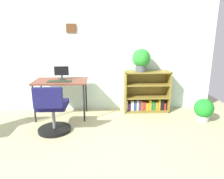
{
  "coord_description": "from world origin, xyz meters",
  "views": [
    {
      "loc": [
        0.35,
        -2.05,
        1.51
      ],
      "look_at": [
        0.51,
        1.44,
        0.59
      ],
      "focal_mm": 33.2,
      "sensor_mm": 36.0,
      "label": 1
    }
  ],
  "objects_px": {
    "desk": "(61,84)",
    "bookshelf_low": "(146,94)",
    "monitor": "(62,73)",
    "office_chair": "(52,113)",
    "keyboard": "(60,81)",
    "potted_plant_on_shelf": "(141,59)",
    "potted_plant_floor": "(204,109)"
  },
  "relations": [
    {
      "from": "office_chair",
      "to": "bookshelf_low",
      "type": "xyz_separation_m",
      "value": [
        1.67,
        0.94,
        0.01
      ]
    },
    {
      "from": "office_chair",
      "to": "potted_plant_on_shelf",
      "type": "distance_m",
      "value": 1.91
    },
    {
      "from": "desk",
      "to": "keyboard",
      "type": "distance_m",
      "value": 0.14
    },
    {
      "from": "desk",
      "to": "bookshelf_low",
      "type": "distance_m",
      "value": 1.69
    },
    {
      "from": "potted_plant_floor",
      "to": "monitor",
      "type": "bearing_deg",
      "value": 170.88
    },
    {
      "from": "desk",
      "to": "monitor",
      "type": "relative_size",
      "value": 3.64
    },
    {
      "from": "keyboard",
      "to": "potted_plant_on_shelf",
      "type": "height_order",
      "value": "potted_plant_on_shelf"
    },
    {
      "from": "desk",
      "to": "bookshelf_low",
      "type": "bearing_deg",
      "value": 9.17
    },
    {
      "from": "desk",
      "to": "potted_plant_on_shelf",
      "type": "bearing_deg",
      "value": 7.97
    },
    {
      "from": "desk",
      "to": "keyboard",
      "type": "height_order",
      "value": "keyboard"
    },
    {
      "from": "monitor",
      "to": "office_chair",
      "type": "distance_m",
      "value": 0.9
    },
    {
      "from": "desk",
      "to": "bookshelf_low",
      "type": "relative_size",
      "value": 1.06
    },
    {
      "from": "monitor",
      "to": "potted_plant_floor",
      "type": "height_order",
      "value": "monitor"
    },
    {
      "from": "keyboard",
      "to": "potted_plant_on_shelf",
      "type": "bearing_deg",
      "value": 12.26
    },
    {
      "from": "office_chair",
      "to": "potted_plant_on_shelf",
      "type": "height_order",
      "value": "potted_plant_on_shelf"
    },
    {
      "from": "desk",
      "to": "office_chair",
      "type": "bearing_deg",
      "value": -91.68
    },
    {
      "from": "bookshelf_low",
      "to": "office_chair",
      "type": "bearing_deg",
      "value": -150.61
    },
    {
      "from": "desk",
      "to": "potted_plant_floor",
      "type": "xyz_separation_m",
      "value": [
        2.57,
        -0.33,
        -0.42
      ]
    },
    {
      "from": "desk",
      "to": "potted_plant_floor",
      "type": "bearing_deg",
      "value": -7.33
    },
    {
      "from": "desk",
      "to": "keyboard",
      "type": "xyz_separation_m",
      "value": [
        0.0,
        -0.12,
        0.07
      ]
    },
    {
      "from": "keyboard",
      "to": "potted_plant_floor",
      "type": "distance_m",
      "value": 2.62
    },
    {
      "from": "bookshelf_low",
      "to": "desk",
      "type": "bearing_deg",
      "value": -170.83
    },
    {
      "from": "potted_plant_on_shelf",
      "to": "office_chair",
      "type": "bearing_deg",
      "value": -150.03
    },
    {
      "from": "desk",
      "to": "office_chair",
      "type": "height_order",
      "value": "office_chair"
    },
    {
      "from": "desk",
      "to": "potted_plant_on_shelf",
      "type": "xyz_separation_m",
      "value": [
        1.51,
        0.21,
        0.41
      ]
    },
    {
      "from": "office_chair",
      "to": "potted_plant_floor",
      "type": "distance_m",
      "value": 2.62
    },
    {
      "from": "keyboard",
      "to": "office_chair",
      "type": "distance_m",
      "value": 0.67
    },
    {
      "from": "office_chair",
      "to": "potted_plant_floor",
      "type": "height_order",
      "value": "office_chair"
    },
    {
      "from": "desk",
      "to": "monitor",
      "type": "bearing_deg",
      "value": 81.92
    },
    {
      "from": "bookshelf_low",
      "to": "monitor",
      "type": "bearing_deg",
      "value": -173.52
    },
    {
      "from": "desk",
      "to": "potted_plant_floor",
      "type": "distance_m",
      "value": 2.63
    },
    {
      "from": "bookshelf_low",
      "to": "potted_plant_on_shelf",
      "type": "bearing_deg",
      "value": -157.9
    }
  ]
}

